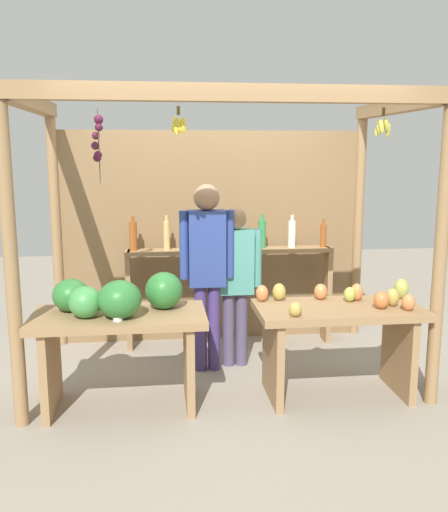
# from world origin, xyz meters

# --- Properties ---
(ground_plane) EXTENTS (12.00, 12.00, 0.00)m
(ground_plane) POSITION_xyz_m (0.00, 0.00, 0.00)
(ground_plane) COLOR gray
(ground_plane) RESTS_ON ground
(market_stall) EXTENTS (3.24, 1.87, 2.41)m
(market_stall) POSITION_xyz_m (-0.00, 0.42, 1.38)
(market_stall) COLOR #99754C
(market_stall) RESTS_ON ground
(fruit_counter_left) EXTENTS (1.31, 0.64, 1.03)m
(fruit_counter_left) POSITION_xyz_m (-0.87, -0.66, 0.70)
(fruit_counter_left) COLOR #99754C
(fruit_counter_left) RESTS_ON ground
(fruit_counter_right) EXTENTS (1.32, 0.64, 0.91)m
(fruit_counter_right) POSITION_xyz_m (0.87, -0.65, 0.57)
(fruit_counter_right) COLOR #99754C
(fruit_counter_right) RESTS_ON ground
(bottle_shelf_unit) EXTENTS (2.08, 0.22, 1.34)m
(bottle_shelf_unit) POSITION_xyz_m (0.16, 0.66, 0.81)
(bottle_shelf_unit) COLOR #99754C
(bottle_shelf_unit) RESTS_ON ground
(vendor_man) EXTENTS (0.48, 0.23, 1.68)m
(vendor_man) POSITION_xyz_m (-0.13, 0.01, 1.01)
(vendor_man) COLOR #433372
(vendor_man) RESTS_ON ground
(vendor_woman) EXTENTS (0.48, 0.20, 1.47)m
(vendor_woman) POSITION_xyz_m (0.13, 0.10, 0.87)
(vendor_woman) COLOR #514766
(vendor_woman) RESTS_ON ground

